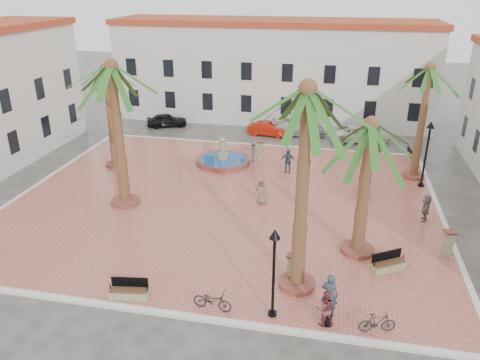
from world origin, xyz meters
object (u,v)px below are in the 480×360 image
at_px(palm_e, 370,142).
at_px(palm_ne, 428,80).
at_px(litter_bin, 328,318).
at_px(bollard_n, 260,150).
at_px(cyclist_a, 330,295).
at_px(cyclist_b, 325,308).
at_px(car_black, 167,120).
at_px(fountain, 223,160).
at_px(pedestrian_fountain_a, 262,191).
at_px(bollard_e, 448,243).
at_px(lamppost_e, 428,143).
at_px(car_silver, 299,127).
at_px(pedestrian_fountain_b, 288,161).
at_px(pedestrian_east, 426,208).
at_px(palm_nw, 106,79).
at_px(bench_s, 129,292).
at_px(palm_s, 307,113).
at_px(car_white, 360,134).
at_px(pedestrian_north, 254,151).
at_px(bicycle_a, 212,300).
at_px(bench_se, 388,265).
at_px(bench_e, 363,191).
at_px(car_red, 268,129).
at_px(bicycle_b, 377,323).
at_px(bollard_se, 292,267).
at_px(palm_sw, 113,83).
at_px(lamppost_s, 274,258).
at_px(bench_ne, 412,158).

xyz_separation_m(palm_e, palm_ne, (4.05, 10.84, 0.91)).
bearing_deg(litter_bin, bollard_n, 107.79).
distance_m(bollard_n, cyclist_a, 18.32).
height_order(cyclist_b, car_black, cyclist_b).
relative_size(fountain, pedestrian_fountain_a, 2.44).
relative_size(bollard_n, bollard_e, 1.03).
height_order(lamppost_e, car_silver, lamppost_e).
relative_size(pedestrian_fountain_b, pedestrian_east, 1.09).
height_order(palm_nw, bench_s, palm_nw).
relative_size(palm_s, litter_bin, 14.22).
relative_size(palm_e, palm_ne, 0.90).
bearing_deg(lamppost_e, car_white, 112.16).
height_order(palm_s, pedestrian_north, palm_s).
relative_size(palm_e, bicycle_a, 4.19).
relative_size(palm_e, litter_bin, 10.82).
height_order(pedestrian_north, pedestrian_east, pedestrian_north).
bearing_deg(bollard_e, palm_nw, 159.63).
bearing_deg(bench_se, cyclist_b, -154.58).
bearing_deg(pedestrian_north, bench_se, -138.57).
xyz_separation_m(pedestrian_fountain_b, car_silver, (-0.08, 9.48, -0.34)).
xyz_separation_m(bollard_n, bollard_e, (11.42, -11.65, -0.02)).
height_order(palm_s, cyclist_b, palm_s).
height_order(palm_s, bench_e, palm_s).
height_order(bollard_n, car_silver, bollard_n).
xyz_separation_m(bollard_e, pedestrian_fountain_b, (-9.06, 9.34, 0.15)).
bearing_deg(bicycle_a, bollard_e, -52.27).
xyz_separation_m(bollard_n, car_black, (-10.19, 7.16, -0.27)).
bearing_deg(pedestrian_north, car_silver, -12.04).
distance_m(fountain, bollard_n, 3.03).
bearing_deg(pedestrian_east, bicycle_a, -33.33).
height_order(palm_nw, bicycle_a, palm_nw).
bearing_deg(car_red, bench_s, -179.39).
height_order(lamppost_e, pedestrian_north, lamppost_e).
xyz_separation_m(bollard_n, car_red, (-0.35, 6.46, -0.29)).
height_order(bench_e, car_red, car_red).
relative_size(bicycle_b, pedestrian_fountain_a, 0.90).
relative_size(bollard_se, car_black, 0.34).
height_order(palm_sw, car_silver, palm_sw).
xyz_separation_m(cyclist_b, car_black, (-15.84, 25.22, -0.31)).
bearing_deg(bollard_se, lamppost_s, -100.16).
height_order(bench_se, car_white, car_white).
height_order(lamppost_s, pedestrian_fountain_a, lamppost_s).
distance_m(palm_s, pedestrian_fountain_b, 15.30).
xyz_separation_m(bollard_n, cyclist_a, (5.79, -17.38, 0.22)).
distance_m(bench_ne, pedestrian_north, 12.05).
height_order(bench_s, bicycle_b, bench_s).
distance_m(palm_s, lamppost_s, 5.79).
distance_m(lamppost_s, pedestrian_fountain_a, 10.67).
xyz_separation_m(litter_bin, car_red, (-6.15, 24.52, 0.13)).
relative_size(palm_nw, pedestrian_fountain_a, 4.62).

